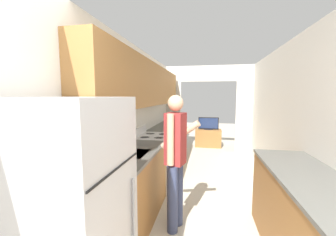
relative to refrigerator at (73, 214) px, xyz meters
name	(u,v)px	position (x,y,z in m)	size (l,w,h in m)	color
wall_left	(134,103)	(-0.28, 2.01, 0.71)	(0.38, 7.98, 2.50)	silver
wall_right	(316,129)	(2.17, 1.50, 0.43)	(0.06, 7.98, 2.50)	silver
wall_far_with_doorway	(208,103)	(0.90, 4.92, 0.62)	(2.88, 0.06, 2.50)	silver
counter_left	(158,156)	(-0.04, 2.63, -0.35)	(0.62, 4.41, 0.92)	#9E6B38
refrigerator	(73,214)	(0.00, 0.00, 0.00)	(0.71, 0.73, 1.63)	#B7B7BC
range_oven	(154,160)	(-0.03, 2.34, -0.35)	(0.66, 0.77, 1.06)	white
person	(175,159)	(0.54, 1.18, 0.07)	(0.53, 0.43, 1.65)	#384266
tv_cabinet	(208,138)	(0.93, 5.45, -0.53)	(0.81, 0.42, 0.56)	#9E6B38
television	(208,124)	(0.93, 5.41, -0.06)	(0.63, 0.16, 0.39)	black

